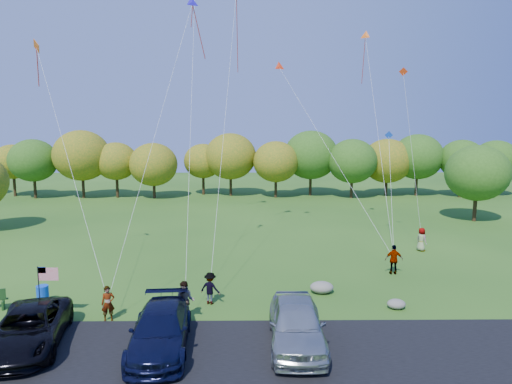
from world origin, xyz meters
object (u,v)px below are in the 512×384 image
minivan_silver (296,323)px  flyer_a (108,304)px  minivan_navy (160,330)px  flyer_d (394,260)px  flyer_e (421,239)px  flyer_b (185,301)px  flyer_c (210,288)px  trash_barrel (43,294)px  minivan_dark (29,328)px

minivan_silver → flyer_a: size_ratio=3.31×
minivan_navy → minivan_silver: minivan_silver is taller
flyer_a → flyer_d: bearing=3.9°
minivan_silver → flyer_e: minivan_silver is taller
flyer_b → flyer_c: size_ratio=1.14×
minivan_navy → trash_barrel: minivan_navy is taller
flyer_c → flyer_d: size_ratio=0.90×
flyer_d → flyer_a: bearing=26.9°
minivan_navy → flyer_a: size_ratio=3.36×
minivan_dark → flyer_e: (21.94, 14.82, 0.00)m
minivan_silver → flyer_a: (-8.71, 2.68, -0.17)m
flyer_c → flyer_e: bearing=-125.2°
minivan_silver → flyer_c: (-4.03, 4.71, -0.17)m
trash_barrel → minivan_dark: bearing=-71.3°
minivan_navy → minivan_silver: size_ratio=1.01×
flyer_a → minivan_navy: bearing=-63.5°
flyer_c → trash_barrel: size_ratio=1.83×
flyer_a → flyer_e: bearing=12.6°
flyer_c → flyer_a: bearing=44.1°
minivan_navy → flyer_c: size_ratio=3.38×
flyer_c → flyer_e: size_ratio=0.97×
minivan_silver → flyer_e: (10.77, 14.80, -0.14)m
flyer_b → flyer_c: bearing=68.0°
flyer_a → flyer_e: 22.94m
flyer_a → trash_barrel: (-4.15, 2.29, -0.39)m
flyer_c → flyer_d: bearing=-136.4°
flyer_e → flyer_a: bearing=94.8°
minivan_dark → flyer_d: flyer_d is taller
minivan_dark → trash_barrel: size_ratio=6.33×
flyer_d → flyer_e: (3.73, 5.37, -0.07)m
flyer_e → trash_barrel: flyer_e is taller
flyer_c → flyer_e: 17.91m
flyer_b → trash_barrel: bearing=168.1°
minivan_silver → flyer_e: size_ratio=3.22×
flyer_a → flyer_b: bearing=-19.3°
flyer_d → flyer_e: size_ratio=1.07×
flyer_b → flyer_e: bearing=41.9°
minivan_navy → flyer_b: (0.60, 2.98, 0.07)m
minivan_navy → flyer_b: size_ratio=2.97×
flyer_a → flyer_e: flyer_e is taller
minivan_dark → flyer_e: flyer_e is taller
minivan_navy → flyer_c: (1.61, 5.02, -0.04)m
minivan_silver → flyer_b: bearing=153.2°
flyer_a → flyer_b: 3.67m
flyer_c → flyer_d: flyer_d is taller
flyer_e → flyer_d: bearing=118.1°
flyer_c → flyer_d: 12.03m
minivan_navy → trash_barrel: size_ratio=6.20×
minivan_navy → flyer_e: flyer_e is taller
flyer_a → trash_barrel: bearing=131.9°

